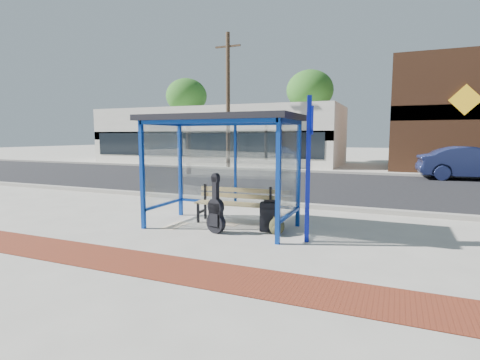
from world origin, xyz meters
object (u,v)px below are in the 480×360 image
at_px(bench, 235,202).
at_px(backpack, 277,227).
at_px(suitcase, 270,217).
at_px(parked_car, 473,163).
at_px(guitar_bag, 216,213).

relative_size(bench, backpack, 4.97).
relative_size(suitcase, parked_car, 0.15).
height_order(guitar_bag, parked_car, parked_car).
height_order(suitcase, backpack, suitcase).
xyz_separation_m(bench, suitcase, (0.98, -0.42, -0.18)).
bearing_deg(suitcase, guitar_bag, -159.25).
distance_m(guitar_bag, parked_car, 14.43).
relative_size(suitcase, backpack, 1.81).
bearing_deg(guitar_bag, suitcase, 44.27).
height_order(bench, parked_car, parked_car).
height_order(bench, backpack, bench).
height_order(guitar_bag, suitcase, guitar_bag).
bearing_deg(backpack, parked_car, 54.67).
bearing_deg(backpack, bench, 138.94).
distance_m(bench, guitar_bag, 0.98).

